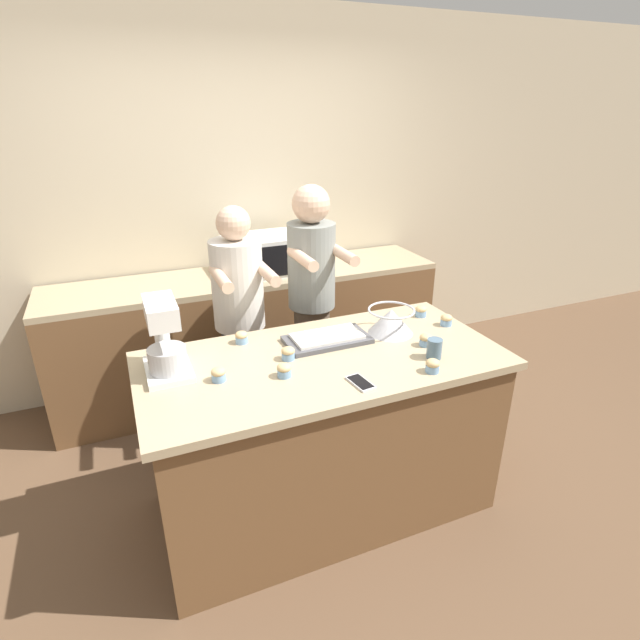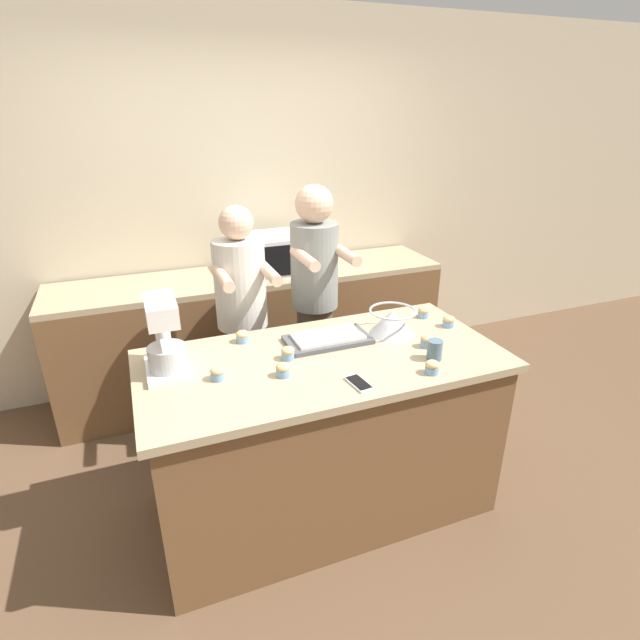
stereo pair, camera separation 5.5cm
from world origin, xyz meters
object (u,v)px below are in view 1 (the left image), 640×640
Objects in this scene: mixing_bowl at (391,320)px; baking_tray at (327,339)px; cupcake_4 at (421,311)px; cupcake_7 at (219,374)px; person_right at (312,306)px; person_left at (241,327)px; cupcake_1 at (426,340)px; drinking_glass at (434,349)px; cupcake_2 at (284,370)px; cupcake_3 at (433,366)px; cupcake_0 at (446,320)px; microwave_oven at (269,254)px; cupcake_6 at (288,353)px; stand_mixer at (165,342)px; cell_phone at (360,383)px; cupcake_5 at (242,337)px.

baking_tray is (-0.36, 0.03, -0.05)m from mixing_bowl.
cupcake_4 and cupcake_7 have the same top height.
person_right is 0.58m from baking_tray.
person_right is (0.46, 0.00, 0.06)m from person_left.
person_left is at bearing 133.68° from cupcake_1.
drinking_glass is 1.50× the size of cupcake_7.
cupcake_1 and cupcake_2 have the same top height.
drinking_glass reaches higher than cupcake_3.
cupcake_0 is at bearing 4.89° from cupcake_7.
microwave_oven reaches higher than cupcake_2.
cupcake_3 is at bearing -118.90° from cupcake_4.
person_left is 23.39× the size of cupcake_7.
cupcake_6 is at bearing 169.30° from cupcake_1.
person_right is 1.12m from stand_mixer.
person_left reaches higher than cupcake_6.
stand_mixer is 0.55m from cupcake_2.
mixing_bowl is 0.31m from cupcake_4.
cupcake_3 is at bearing -5.37° from cell_phone.
cupcake_3 is (-0.09, -0.12, -0.02)m from drinking_glass.
cupcake_0 is (0.29, 0.30, -0.02)m from drinking_glass.
cupcake_4 is at bearing -25.95° from person_left.
mixing_bowl is at bearing -13.67° from cupcake_5.
person_left is 23.39× the size of cupcake_1.
cupcake_0 is 1.00× the size of cupcake_6.
person_right is 24.71× the size of cupcake_0.
baking_tray is at bearing -104.28° from person_right.
person_right reaches higher than cupcake_7.
cupcake_3 reaches higher than cell_phone.
person_left is at bearing 119.51° from baking_tray.
stand_mixer reaches higher than cupcake_1.
cell_phone is 2.30× the size of cupcake_5.
mixing_bowl is 3.82× the size of cupcake_1.
cupcake_0 is 1.00× the size of cupcake_7.
cupcake_1 is 1.00× the size of cupcake_5.
cupcake_7 is at bearing -119.84° from cupcake_5.
stand_mixer reaches higher than drinking_glass.
baking_tray is 0.63m from cupcake_7.
baking_tray is at bearing -171.19° from cupcake_4.
cupcake_3 is at bearing -127.31° from drinking_glass.
stand_mixer is 5.43× the size of cupcake_2.
mixing_bowl is 3.82× the size of cupcake_0.
cupcake_2 and cupcake_6 have the same top height.
person_left is 1.18m from drinking_glass.
cupcake_3 is at bearing -33.34° from cupcake_6.
microwave_oven is at bearing 58.64° from person_left.
cupcake_6 is 0.36m from cupcake_7.
microwave_oven is (0.88, 1.23, -0.01)m from stand_mixer.
cupcake_4 is at bearing 12.89° from cupcake_6.
drinking_glass is at bearing -116.55° from cupcake_4.
drinking_glass is (1.21, -0.35, -0.11)m from stand_mixer.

